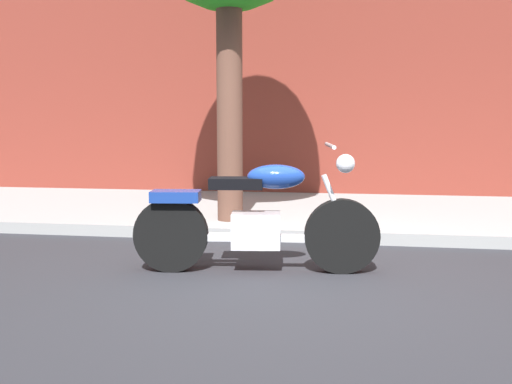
# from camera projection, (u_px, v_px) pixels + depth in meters

# --- Properties ---
(ground_plane) EXTENTS (60.00, 60.00, 0.00)m
(ground_plane) POSITION_uv_depth(u_px,v_px,m) (293.00, 281.00, 4.86)
(ground_plane) COLOR #28282D
(sidewalk) EXTENTS (24.59, 3.31, 0.14)m
(sidewalk) POSITION_uv_depth(u_px,v_px,m) (312.00, 213.00, 7.95)
(sidewalk) COLOR gray
(sidewalk) RESTS_ON ground
(motorcycle) EXTENTS (2.24, 0.70, 1.18)m
(motorcycle) POSITION_uv_depth(u_px,v_px,m) (256.00, 220.00, 5.09)
(motorcycle) COLOR black
(motorcycle) RESTS_ON ground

